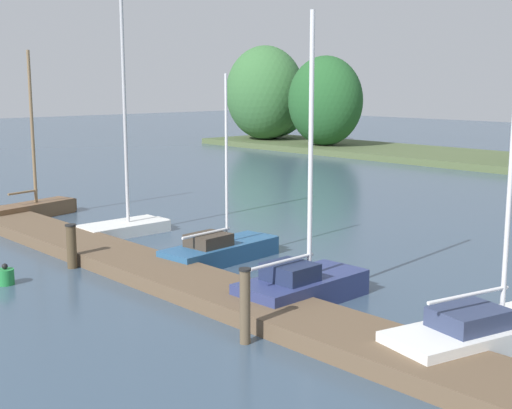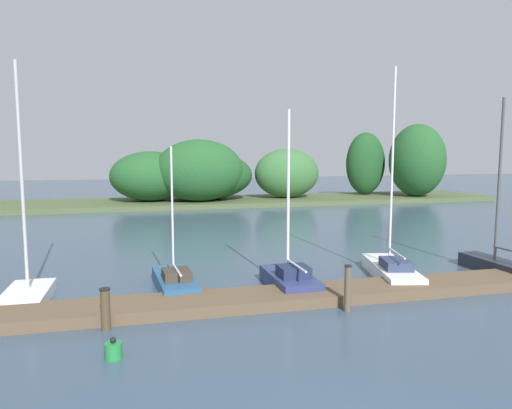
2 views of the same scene
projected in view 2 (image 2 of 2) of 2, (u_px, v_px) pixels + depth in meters
dock_pier at (234, 301)px, 14.82m from camera, size 24.76×1.80×0.35m
far_shore at (135, 173)px, 41.08m from camera, size 62.46×8.38×7.59m
sailboat_1 at (27, 288)px, 15.42m from camera, size 1.37×3.02×7.72m
sailboat_2 at (174, 280)px, 16.62m from camera, size 1.48×3.79×5.04m
sailboat_3 at (289, 278)px, 16.65m from camera, size 1.42×3.35×6.30m
sailboat_4 at (391, 268)px, 18.14m from camera, size 2.19×4.61×8.01m
sailboat_5 at (496, 263)px, 18.78m from camera, size 1.08×3.90×6.94m
mooring_piling_1 at (105, 309)px, 12.82m from camera, size 0.29×0.29×1.17m
mooring_piling_2 at (348, 288)px, 14.28m from camera, size 0.23×0.23×1.45m
channel_buoy_0 at (113, 350)px, 11.08m from camera, size 0.41×0.41×0.52m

